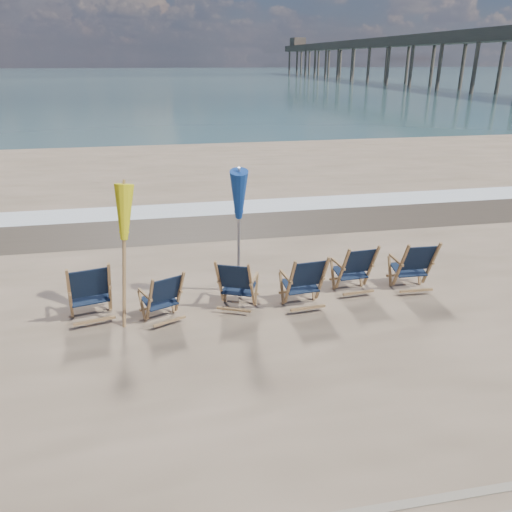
{
  "coord_description": "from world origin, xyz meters",
  "views": [
    {
      "loc": [
        -1.48,
        -5.42,
        3.98
      ],
      "look_at": [
        0.0,
        2.2,
        0.9
      ],
      "focal_mm": 35.0,
      "sensor_mm": 36.0,
      "label": 1
    }
  ],
  "objects_px": {
    "beach_chair_2": "(251,287)",
    "beach_chair_4": "(371,268)",
    "fishing_pier": "(404,54)",
    "beach_chair_0": "(110,290)",
    "umbrella_yellow": "(120,221)",
    "beach_chair_1": "(180,294)",
    "beach_chair_3": "(322,281)",
    "umbrella_blue": "(238,195)",
    "beach_chair_5": "(431,266)"
  },
  "relations": [
    {
      "from": "beach_chair_5",
      "to": "umbrella_blue",
      "type": "distance_m",
      "value": 3.71
    },
    {
      "from": "beach_chair_3",
      "to": "beach_chair_1",
      "type": "bearing_deg",
      "value": -6.66
    },
    {
      "from": "beach_chair_4",
      "to": "fishing_pier",
      "type": "distance_m",
      "value": 80.35
    },
    {
      "from": "beach_chair_2",
      "to": "fishing_pier",
      "type": "relative_size",
      "value": 0.01
    },
    {
      "from": "beach_chair_2",
      "to": "beach_chair_1",
      "type": "bearing_deg",
      "value": 22.64
    },
    {
      "from": "beach_chair_2",
      "to": "umbrella_blue",
      "type": "bearing_deg",
      "value": -57.12
    },
    {
      "from": "fishing_pier",
      "to": "beach_chair_3",
      "type": "bearing_deg",
      "value": -117.11
    },
    {
      "from": "beach_chair_0",
      "to": "beach_chair_4",
      "type": "xyz_separation_m",
      "value": [
        4.51,
        0.13,
        -0.04
      ]
    },
    {
      "from": "beach_chair_1",
      "to": "fishing_pier",
      "type": "relative_size",
      "value": 0.01
    },
    {
      "from": "beach_chair_4",
      "to": "beach_chair_3",
      "type": "bearing_deg",
      "value": 16.17
    },
    {
      "from": "beach_chair_1",
      "to": "beach_chair_3",
      "type": "xyz_separation_m",
      "value": [
        2.37,
        -0.06,
        0.05
      ]
    },
    {
      "from": "beach_chair_3",
      "to": "beach_chair_5",
      "type": "height_order",
      "value": "beach_chair_5"
    },
    {
      "from": "beach_chair_0",
      "to": "umbrella_blue",
      "type": "height_order",
      "value": "umbrella_blue"
    },
    {
      "from": "beach_chair_2",
      "to": "beach_chair_4",
      "type": "xyz_separation_m",
      "value": [
        2.25,
        0.35,
        0.01
      ]
    },
    {
      "from": "beach_chair_1",
      "to": "beach_chair_4",
      "type": "xyz_separation_m",
      "value": [
        3.41,
        0.34,
        0.04
      ]
    },
    {
      "from": "beach_chair_2",
      "to": "umbrella_yellow",
      "type": "relative_size",
      "value": 0.44
    },
    {
      "from": "beach_chair_0",
      "to": "beach_chair_4",
      "type": "height_order",
      "value": "beach_chair_0"
    },
    {
      "from": "beach_chair_3",
      "to": "fishing_pier",
      "type": "relative_size",
      "value": 0.01
    },
    {
      "from": "beach_chair_2",
      "to": "beach_chair_3",
      "type": "height_order",
      "value": "beach_chair_3"
    },
    {
      "from": "beach_chair_3",
      "to": "beach_chair_4",
      "type": "distance_m",
      "value": 1.12
    },
    {
      "from": "beach_chair_5",
      "to": "umbrella_yellow",
      "type": "bearing_deg",
      "value": 2.73
    },
    {
      "from": "beach_chair_5",
      "to": "umbrella_blue",
      "type": "xyz_separation_m",
      "value": [
        -3.43,
        0.42,
        1.37
      ]
    },
    {
      "from": "beach_chair_0",
      "to": "beach_chair_5",
      "type": "relative_size",
      "value": 1.05
    },
    {
      "from": "beach_chair_4",
      "to": "umbrella_blue",
      "type": "bearing_deg",
      "value": -11.04
    },
    {
      "from": "beach_chair_0",
      "to": "beach_chair_1",
      "type": "xyz_separation_m",
      "value": [
        1.1,
        -0.2,
        -0.08
      ]
    },
    {
      "from": "beach_chair_5",
      "to": "umbrella_blue",
      "type": "relative_size",
      "value": 0.43
    },
    {
      "from": "beach_chair_5",
      "to": "umbrella_yellow",
      "type": "height_order",
      "value": "umbrella_yellow"
    },
    {
      "from": "beach_chair_5",
      "to": "umbrella_yellow",
      "type": "distance_m",
      "value": 5.44
    },
    {
      "from": "beach_chair_0",
      "to": "umbrella_blue",
      "type": "relative_size",
      "value": 0.45
    },
    {
      "from": "beach_chair_0",
      "to": "fishing_pier",
      "type": "bearing_deg",
      "value": -131.99
    },
    {
      "from": "beach_chair_0",
      "to": "beach_chair_4",
      "type": "distance_m",
      "value": 4.51
    },
    {
      "from": "umbrella_blue",
      "to": "fishing_pier",
      "type": "relative_size",
      "value": 0.02
    },
    {
      "from": "beach_chair_5",
      "to": "beach_chair_2",
      "type": "bearing_deg",
      "value": 5.26
    },
    {
      "from": "umbrella_yellow",
      "to": "beach_chair_4",
      "type": "bearing_deg",
      "value": 3.17
    },
    {
      "from": "beach_chair_2",
      "to": "beach_chair_0",
      "type": "bearing_deg",
      "value": 17.8
    },
    {
      "from": "beach_chair_3",
      "to": "beach_chair_5",
      "type": "relative_size",
      "value": 0.99
    },
    {
      "from": "beach_chair_4",
      "to": "umbrella_blue",
      "type": "height_order",
      "value": "umbrella_blue"
    },
    {
      "from": "beach_chair_2",
      "to": "umbrella_yellow",
      "type": "distance_m",
      "value": 2.34
    },
    {
      "from": "beach_chair_1",
      "to": "umbrella_blue",
      "type": "height_order",
      "value": "umbrella_blue"
    },
    {
      "from": "fishing_pier",
      "to": "beach_chair_1",
      "type": "bearing_deg",
      "value": -118.6
    },
    {
      "from": "umbrella_blue",
      "to": "fishing_pier",
      "type": "distance_m",
      "value": 81.13
    },
    {
      "from": "beach_chair_4",
      "to": "fishing_pier",
      "type": "height_order",
      "value": "fishing_pier"
    },
    {
      "from": "beach_chair_4",
      "to": "fishing_pier",
      "type": "relative_size",
      "value": 0.01
    },
    {
      "from": "beach_chair_2",
      "to": "beach_chair_3",
      "type": "bearing_deg",
      "value": -158.92
    },
    {
      "from": "fishing_pier",
      "to": "beach_chair_0",
      "type": "bearing_deg",
      "value": -119.33
    },
    {
      "from": "umbrella_yellow",
      "to": "fishing_pier",
      "type": "distance_m",
      "value": 82.48
    },
    {
      "from": "beach_chair_4",
      "to": "beach_chair_5",
      "type": "relative_size",
      "value": 0.96
    },
    {
      "from": "beach_chair_3",
      "to": "umbrella_yellow",
      "type": "distance_m",
      "value": 3.41
    },
    {
      "from": "beach_chair_1",
      "to": "beach_chair_4",
      "type": "bearing_deg",
      "value": 162.3
    },
    {
      "from": "beach_chair_2",
      "to": "umbrella_blue",
      "type": "xyz_separation_m",
      "value": [
        -0.1,
        0.61,
        1.4
      ]
    }
  ]
}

